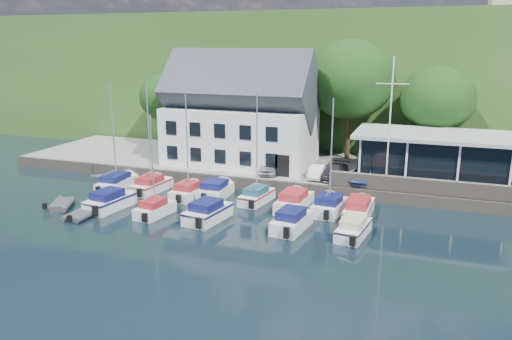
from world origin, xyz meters
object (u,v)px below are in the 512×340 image
Objects in this scene: boat_r1_2 at (187,149)px; boat_r2_0 at (110,199)px; boat_r1_6 at (331,156)px; boat_r1_4 at (257,152)px; boat_r2_4 at (354,227)px; car_white at (318,171)px; boat_r2_1 at (152,163)px; boat_r1_5 at (294,199)px; flagpole at (390,124)px; boat_r1_0 at (114,141)px; car_dgrey at (334,172)px; boat_r1_7 at (359,207)px; harbor_building at (241,119)px; dinghy_1 at (81,214)px; car_blue at (364,174)px; boat_r1_1 at (149,142)px; dinghy_0 at (62,203)px; boat_r2_2 at (208,210)px; club_pavilion at (432,157)px; boat_r2_3 at (292,219)px; car_silver at (268,166)px; boat_r1_3 at (216,188)px.

boat_r1_2 is 7.30m from boat_r2_0.
boat_r1_4 is at bearing 179.55° from boat_r1_6.
car_white is at bearing 122.40° from boat_r2_4.
boat_r2_1 is at bearing -129.98° from boat_r1_4.
flagpole is at bearing 41.44° from boat_r1_5.
boat_r1_0 is 13.03m from boat_r1_4.
boat_r2_1 reaches higher than car_dgrey.
boat_r1_7 is at bearing 100.96° from boat_r2_4.
flagpole is at bearing -16.83° from harbor_building.
car_blue is at bearing 36.23° from dinghy_1.
boat_r1_1 is 3.04× the size of dinghy_0.
boat_r2_2 is (3.86, -4.51, -3.41)m from boat_r1_2.
boat_r1_6 is (-7.10, -8.94, 1.45)m from club_pavilion.
boat_r1_6 is 5.94m from boat_r2_3.
flagpole is 26.80m from dinghy_0.
boat_r2_2 is at bearing -45.94° from boat_r1_2.
boat_r1_6 is at bearing -125.83° from flagpole.
car_silver is 0.47× the size of boat_r2_1.
car_white is 1.29× the size of dinghy_1.
boat_r1_0 is at bearing 55.15° from dinghy_0.
dinghy_0 is (-18.40, -1.45, -0.44)m from boat_r2_3.
boat_r1_6 is 1.62× the size of boat_r2_3.
car_dgrey is 0.70× the size of boat_r2_0.
car_blue reaches higher than boat_r1_7.
car_dgrey is 0.49× the size of boat_r1_0.
flagpole is at bearing 33.89° from boat_r2_0.
club_pavilion is 2.20× the size of boat_r2_0.
club_pavilion is 9.94m from car_white.
flagpole is (10.67, -1.18, 4.65)m from car_silver.
boat_r2_1 is at bearing -51.01° from boat_r1_1.
flagpole reaches higher than boat_r2_3.
boat_r1_4 is 1.53× the size of boat_r2_4.
boat_r1_3 is 5.70m from boat_r2_2.
club_pavilion is 3.45× the size of car_silver.
car_white is (8.55, -3.24, -3.77)m from harbor_building.
boat_r2_1 reaches higher than boat_r2_4.
boat_r1_7 is (21.32, -0.17, -3.56)m from boat_r1_0.
boat_r2_1 reaches higher than boat_r1_5.
boat_r1_5 is 1.05× the size of boat_r2_0.
dinghy_1 is (-20.75, -12.32, -5.99)m from flagpole.
dinghy_1 is at bearing -122.33° from boat_r1_2.
club_pavilion reaches higher than boat_r1_7.
flagpole is (1.93, -1.15, 4.59)m from car_blue.
harbor_building is 19.58m from boat_r2_4.
car_silver is 0.44× the size of boat_r1_0.
harbor_building reaches higher than boat_r1_5.
boat_r1_7 is at bearing -50.74° from car_silver.
car_dgrey is 0.40× the size of flagpole.
boat_r1_5 is (-0.43, -6.13, -0.81)m from car_white.
car_dgrey is at bearing 27.74° from boat_r1_1.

